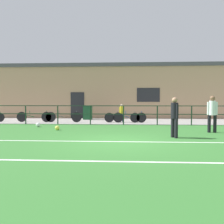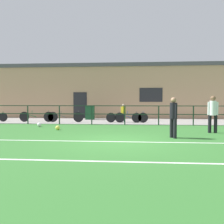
# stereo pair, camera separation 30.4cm
# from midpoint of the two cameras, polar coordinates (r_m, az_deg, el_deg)

# --- Properties ---
(ground) EXTENTS (60.00, 44.00, 0.04)m
(ground) POSITION_cam_midpoint_polar(r_m,az_deg,el_deg) (8.90, 2.59, -6.89)
(ground) COLOR #33702D
(field_line_touchline) EXTENTS (36.00, 0.11, 0.00)m
(field_line_touchline) POSITION_cam_midpoint_polar(r_m,az_deg,el_deg) (8.81, 2.56, -6.84)
(field_line_touchline) COLOR white
(field_line_touchline) RESTS_ON ground
(field_line_hash) EXTENTS (36.00, 0.11, 0.00)m
(field_line_hash) POSITION_cam_midpoint_polar(r_m,az_deg,el_deg) (6.03, 1.41, -11.34)
(field_line_hash) COLOR white
(field_line_hash) RESTS_ON ground
(pavement_strip) EXTENTS (48.00, 5.00, 0.02)m
(pavement_strip) POSITION_cam_midpoint_polar(r_m,az_deg,el_deg) (17.33, 3.76, -2.08)
(pavement_strip) COLOR gray
(pavement_strip) RESTS_ON ground
(perimeter_fence) EXTENTS (36.07, 0.07, 1.15)m
(perimeter_fence) POSITION_cam_midpoint_polar(r_m,az_deg,el_deg) (14.79, 3.56, -0.05)
(perimeter_fence) COLOR #193823
(perimeter_fence) RESTS_ON ground
(clubhouse_facade) EXTENTS (28.00, 2.56, 4.45)m
(clubhouse_facade) POSITION_cam_midpoint_polar(r_m,az_deg,el_deg) (20.98, 3.99, 4.84)
(clubhouse_facade) COLOR tan
(clubhouse_facade) RESTS_ON ground
(player_goalkeeper) EXTENTS (0.28, 0.40, 1.58)m
(player_goalkeeper) POSITION_cam_midpoint_polar(r_m,az_deg,el_deg) (9.90, 14.82, -0.65)
(player_goalkeeper) COLOR black
(player_goalkeeper) RESTS_ON ground
(player_striker) EXTENTS (0.45, 0.29, 1.67)m
(player_striker) POSITION_cam_midpoint_polar(r_m,az_deg,el_deg) (12.00, 22.89, 0.03)
(player_striker) COLOR black
(player_striker) RESTS_ON ground
(soccer_ball_match) EXTENTS (0.22, 0.22, 0.22)m
(soccer_ball_match) POSITION_cam_midpoint_polar(r_m,az_deg,el_deg) (12.44, -11.73, -3.58)
(soccer_ball_match) COLOR #E5E04C
(soccer_ball_match) RESTS_ON ground
(soccer_ball_spare) EXTENTS (0.23, 0.23, 0.23)m
(soccer_ball_spare) POSITION_cam_midpoint_polar(r_m,az_deg,el_deg) (14.20, -15.82, -2.82)
(soccer_ball_spare) COLOR white
(soccer_ball_spare) RESTS_ON ground
(spectator_child) EXTENTS (0.32, 0.21, 1.19)m
(spectator_child) POSITION_cam_midpoint_polar(r_m,az_deg,el_deg) (16.24, 3.15, 0.02)
(spectator_child) COLOR #232D4C
(spectator_child) RESTS_ON pavement_strip
(bicycle_parked_0) EXTENTS (2.39, 0.04, 0.76)m
(bicycle_parked_0) POSITION_cam_midpoint_polar(r_m,az_deg,el_deg) (16.58, -10.16, -1.09)
(bicycle_parked_0) COLOR black
(bicycle_parked_0) RESTS_ON pavement_strip
(bicycle_parked_2) EXTENTS (2.15, 0.04, 0.74)m
(bicycle_parked_2) POSITION_cam_midpoint_polar(r_m,az_deg,el_deg) (16.01, 5.01, -1.24)
(bicycle_parked_2) COLOR black
(bicycle_parked_2) RESTS_ON pavement_strip
(bicycle_parked_3) EXTENTS (2.35, 0.04, 0.76)m
(bicycle_parked_3) POSITION_cam_midpoint_polar(r_m,az_deg,el_deg) (17.20, -16.55, -1.02)
(bicycle_parked_3) COLOR black
(bicycle_parked_3) RESTS_ON pavement_strip
(bicycle_parked_4) EXTENTS (2.29, 0.04, 0.73)m
(bicycle_parked_4) POSITION_cam_midpoint_polar(r_m,az_deg,el_deg) (16.01, 3.23, -1.26)
(bicycle_parked_4) COLOR black
(bicycle_parked_4) RESTS_ON pavement_strip
(trash_bin_0) EXTENTS (0.66, 0.56, 1.06)m
(trash_bin_0) POSITION_cam_midpoint_polar(r_m,az_deg,el_deg) (18.59, -4.62, -0.07)
(trash_bin_0) COLOR #194C28
(trash_bin_0) RESTS_ON pavement_strip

